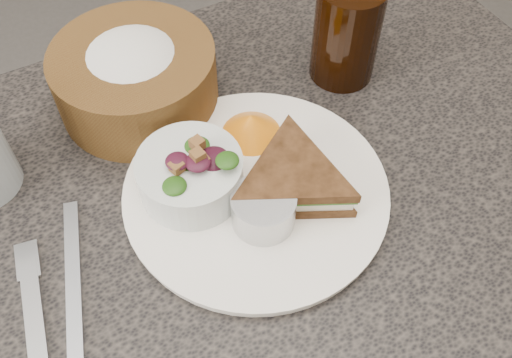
{
  "coord_description": "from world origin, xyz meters",
  "views": [
    {
      "loc": [
        -0.13,
        -0.3,
        1.27
      ],
      "look_at": [
        0.05,
        0.02,
        0.78
      ],
      "focal_mm": 40.0,
      "sensor_mm": 36.0,
      "label": 1
    }
  ],
  "objects_px": {
    "dinner_plate": "(256,192)",
    "bread_basket": "(134,70)",
    "dressing_ramekin": "(263,209)",
    "cola_glass": "(347,29)",
    "dining_table": "(237,348)",
    "salad_bowl": "(190,170)",
    "sandwich": "(292,180)"
  },
  "relations": [
    {
      "from": "dinner_plate",
      "to": "sandwich",
      "type": "distance_m",
      "value": 0.05
    },
    {
      "from": "dining_table",
      "to": "salad_bowl",
      "type": "bearing_deg",
      "value": 106.46
    },
    {
      "from": "dinner_plate",
      "to": "cola_glass",
      "type": "height_order",
      "value": "cola_glass"
    },
    {
      "from": "sandwich",
      "to": "cola_glass",
      "type": "bearing_deg",
      "value": 68.26
    },
    {
      "from": "dressing_ramekin",
      "to": "sandwich",
      "type": "bearing_deg",
      "value": 22.07
    },
    {
      "from": "dressing_ramekin",
      "to": "bread_basket",
      "type": "distance_m",
      "value": 0.24
    },
    {
      "from": "dinner_plate",
      "to": "bread_basket",
      "type": "xyz_separation_m",
      "value": [
        -0.06,
        0.19,
        0.05
      ]
    },
    {
      "from": "sandwich",
      "to": "dressing_ramekin",
      "type": "bearing_deg",
      "value": -131.41
    },
    {
      "from": "dinner_plate",
      "to": "sandwich",
      "type": "relative_size",
      "value": 1.9
    },
    {
      "from": "salad_bowl",
      "to": "cola_glass",
      "type": "relative_size",
      "value": 0.8
    },
    {
      "from": "salad_bowl",
      "to": "dinner_plate",
      "type": "bearing_deg",
      "value": -28.48
    },
    {
      "from": "dinner_plate",
      "to": "cola_glass",
      "type": "bearing_deg",
      "value": 32.26
    },
    {
      "from": "sandwich",
      "to": "cola_glass",
      "type": "distance_m",
      "value": 0.22
    },
    {
      "from": "dining_table",
      "to": "bread_basket",
      "type": "bearing_deg",
      "value": 93.71
    },
    {
      "from": "dressing_ramekin",
      "to": "bread_basket",
      "type": "relative_size",
      "value": 0.34
    },
    {
      "from": "dining_table",
      "to": "bread_basket",
      "type": "height_order",
      "value": "bread_basket"
    },
    {
      "from": "cola_glass",
      "to": "dining_table",
      "type": "bearing_deg",
      "value": -149.35
    },
    {
      "from": "dining_table",
      "to": "bread_basket",
      "type": "relative_size",
      "value": 5.12
    },
    {
      "from": "bread_basket",
      "to": "dressing_ramekin",
      "type": "bearing_deg",
      "value": -78.66
    },
    {
      "from": "dining_table",
      "to": "dressing_ramekin",
      "type": "bearing_deg",
      "value": -31.03
    },
    {
      "from": "dining_table",
      "to": "cola_glass",
      "type": "height_order",
      "value": "cola_glass"
    },
    {
      "from": "sandwich",
      "to": "dressing_ramekin",
      "type": "relative_size",
      "value": 2.26
    },
    {
      "from": "dressing_ramekin",
      "to": "bread_basket",
      "type": "height_order",
      "value": "bread_basket"
    },
    {
      "from": "dining_table",
      "to": "dressing_ramekin",
      "type": "distance_m",
      "value": 0.41
    },
    {
      "from": "salad_bowl",
      "to": "bread_basket",
      "type": "bearing_deg",
      "value": 89.36
    },
    {
      "from": "dinner_plate",
      "to": "dressing_ramekin",
      "type": "xyz_separation_m",
      "value": [
        -0.01,
        -0.04,
        0.03
      ]
    },
    {
      "from": "salad_bowl",
      "to": "bread_basket",
      "type": "xyz_separation_m",
      "value": [
        0.0,
        0.16,
        0.01
      ]
    },
    {
      "from": "sandwich",
      "to": "cola_glass",
      "type": "relative_size",
      "value": 1.08
    },
    {
      "from": "salad_bowl",
      "to": "cola_glass",
      "type": "height_order",
      "value": "cola_glass"
    },
    {
      "from": "dining_table",
      "to": "salad_bowl",
      "type": "relative_size",
      "value": 8.83
    },
    {
      "from": "dressing_ramekin",
      "to": "dinner_plate",
      "type": "bearing_deg",
      "value": 72.18
    },
    {
      "from": "dining_table",
      "to": "dinner_plate",
      "type": "height_order",
      "value": "dinner_plate"
    }
  ]
}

